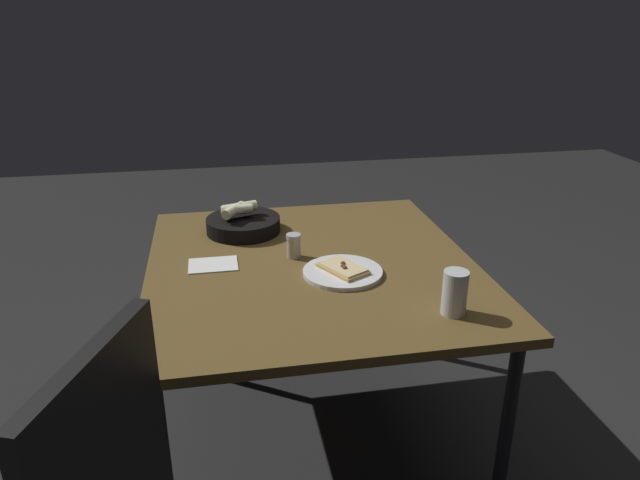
{
  "coord_description": "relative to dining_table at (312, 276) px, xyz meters",
  "views": [
    {
      "loc": [
        -0.3,
        -1.75,
        1.52
      ],
      "look_at": [
        0.03,
        0.01,
        0.79
      ],
      "focal_mm": 32.72,
      "sensor_mm": 36.0,
      "label": 1
    }
  ],
  "objects": [
    {
      "name": "bread_basket",
      "position": [
        -0.21,
        0.32,
        0.09
      ],
      "size": [
        0.28,
        0.28,
        0.11
      ],
      "color": "black",
      "rests_on": "dining_table"
    },
    {
      "name": "napkin",
      "position": [
        -0.32,
        0.04,
        0.05
      ],
      "size": [
        0.16,
        0.12,
        0.0
      ],
      "color": "white",
      "rests_on": "dining_table"
    },
    {
      "name": "dining_table",
      "position": [
        0.0,
        0.0,
        0.0
      ],
      "size": [
        1.07,
        1.17,
        0.72
      ],
      "color": "brown",
      "rests_on": "ground"
    },
    {
      "name": "pepper_shaker",
      "position": [
        -0.05,
        0.05,
        0.09
      ],
      "size": [
        0.05,
        0.05,
        0.08
      ],
      "color": "#BFB299",
      "rests_on": "dining_table"
    },
    {
      "name": "beer_glass",
      "position": [
        0.33,
        -0.41,
        0.11
      ],
      "size": [
        0.07,
        0.07,
        0.13
      ],
      "color": "silver",
      "rests_on": "dining_table"
    },
    {
      "name": "ground",
      "position": [
        0.0,
        0.0,
        -0.66
      ],
      "size": [
        8.0,
        8.0,
        0.0
      ],
      "primitive_type": "plane",
      "color": "#252525"
    },
    {
      "name": "pizza_plate",
      "position": [
        0.08,
        -0.11,
        0.06
      ],
      "size": [
        0.25,
        0.25,
        0.04
      ],
      "color": "white",
      "rests_on": "dining_table"
    }
  ]
}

